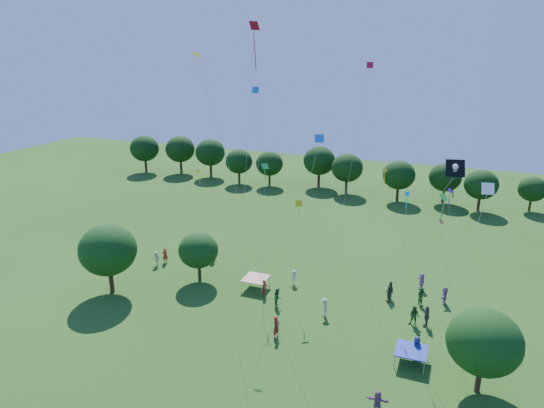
{
  "coord_description": "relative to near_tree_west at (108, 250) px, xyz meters",
  "views": [
    {
      "loc": [
        12.15,
        -16.83,
        21.69
      ],
      "look_at": [
        0.0,
        14.0,
        11.0
      ],
      "focal_mm": 32.0,
      "sensor_mm": 36.0,
      "label": 1
    }
  ],
  "objects": [
    {
      "name": "small_kite_5",
      "position": [
        28.52,
        8.28,
        4.41
      ],
      "size": [
        1.16,
        0.57,
        9.52
      ],
      "color": "#6A1BA3"
    },
    {
      "name": "small_kite_0",
      "position": [
        28.55,
        2.34,
        3.4
      ],
      "size": [
        2.34,
        2.6,
        8.59
      ],
      "color": "red"
    },
    {
      "name": "treeline",
      "position": [
        14.83,
        40.05,
        -0.16
      ],
      "size": [
        88.01,
        8.77,
        6.77
      ],
      "color": "#422B19",
      "rests_on": "ground"
    },
    {
      "name": "small_kite_2",
      "position": [
        22.78,
        7.47,
        5.01
      ],
      "size": [
        1.85,
        2.27,
        11.02
      ],
      "color": "yellow"
    },
    {
      "name": "crowd_person_2",
      "position": [
        15.27,
        3.26,
        -3.39
      ],
      "size": [
        0.67,
        0.94,
        1.72
      ],
      "primitive_type": "imported",
      "rotation": [
        0.0,
        0.0,
        1.85
      ],
      "color": "#25582E",
      "rests_on": "ground"
    },
    {
      "name": "small_kite_4",
      "position": [
        19.03,
        -0.32,
        8.77
      ],
      "size": [
        3.98,
        1.72,
        14.78
      ],
      "color": "blue"
    },
    {
      "name": "crowd_person_16",
      "position": [
        24.27,
        8.22,
        -3.4
      ],
      "size": [
        0.93,
        1.08,
        1.69
      ],
      "primitive_type": "imported",
      "rotation": [
        0.0,
        0.0,
        5.3
      ],
      "color": "#443936",
      "rests_on": "ground"
    },
    {
      "name": "small_kite_11",
      "position": [
        28.16,
        -1.28,
        6.49
      ],
      "size": [
        0.7,
        1.35,
        11.64
      ],
      "color": "green"
    },
    {
      "name": "crowd_person_6",
      "position": [
        31.57,
        1.57,
        -3.34
      ],
      "size": [
        0.61,
        0.96,
        1.82
      ],
      "primitive_type": "imported",
      "rotation": [
        0.0,
        0.0,
        4.85
      ],
      "color": "navy",
      "rests_on": "ground"
    },
    {
      "name": "crowd_person_10",
      "position": [
        27.71,
        4.62,
        -3.33
      ],
      "size": [
        0.67,
        1.14,
        1.83
      ],
      "primitive_type": "imported",
      "rotation": [
        0.0,
        0.0,
        4.53
      ],
      "color": "#463E38",
      "rests_on": "ground"
    },
    {
      "name": "crowd_person_12",
      "position": [
        5.35,
        9.78,
        -3.35
      ],
      "size": [
        0.81,
        1.01,
        1.81
      ],
      "primitive_type": "imported",
      "rotation": [
        0.0,
        0.0,
        2.01
      ],
      "color": "#1B1C50",
      "rests_on": "ground"
    },
    {
      "name": "near_tree_west",
      "position": [
        0.0,
        0.0,
        0.0
      ],
      "size": [
        5.21,
        5.21,
        6.6
      ],
      "color": "#422B19",
      "rests_on": "ground"
    },
    {
      "name": "tent_red_stripe",
      "position": [
        12.17,
        5.56,
        -3.21
      ],
      "size": [
        2.2,
        2.2,
        1.1
      ],
      "color": "#CC4218",
      "rests_on": "ground"
    },
    {
      "name": "crowd_person_4",
      "position": [
        24.23,
        7.59,
        -3.5
      ],
      "size": [
        0.88,
        0.92,
        1.49
      ],
      "primitive_type": "imported",
      "rotation": [
        0.0,
        0.0,
        5.44
      ],
      "color": "#3F3832",
      "rests_on": "ground"
    },
    {
      "name": "tent_blue",
      "position": [
        27.08,
        -0.83,
        -3.21
      ],
      "size": [
        2.2,
        2.2,
        1.1
      ],
      "color": "#192FA6",
      "rests_on": "ground"
    },
    {
      "name": "small_kite_8",
      "position": [
        21.05,
        5.12,
        10.63
      ],
      "size": [
        3.06,
        1.36,
        19.42
      ],
      "color": "#BA0A2A"
    },
    {
      "name": "small_kite_7",
      "position": [
        25.47,
        3.76,
        4.73
      ],
      "size": [
        0.45,
        1.63,
        10.25
      ],
      "color": "#0DC9D1"
    },
    {
      "name": "crowd_person_13",
      "position": [
        0.92,
        7.41,
        -3.44
      ],
      "size": [
        0.69,
        0.71,
        1.62
      ],
      "primitive_type": "imported",
      "rotation": [
        0.0,
        0.0,
        4.0
      ],
      "color": "maroon",
      "rests_on": "ground"
    },
    {
      "name": "small_kite_9",
      "position": [
        13.3,
        -1.98,
        10.05
      ],
      "size": [
        3.77,
        4.24,
        20.13
      ],
      "color": "#FFAD0D"
    },
    {
      "name": "small_kite_1",
      "position": [
        16.21,
        5.77,
        3.6
      ],
      "size": [
        0.63,
        1.09,
        7.81
      ],
      "color": "yellow"
    },
    {
      "name": "red_high_kite",
      "position": [
        12.61,
        4.23,
        15.33
      ],
      "size": [
        1.61,
        7.33,
        22.43
      ],
      "color": "red"
    },
    {
      "name": "crowd_person_1",
      "position": [
        13.51,
        4.45,
        -3.44
      ],
      "size": [
        0.58,
        0.7,
        1.62
      ],
      "primitive_type": "imported",
      "rotation": [
        0.0,
        0.0,
        1.2
      ],
      "color": "maroon",
      "rests_on": "ground"
    },
    {
      "name": "crowd_person_15",
      "position": [
        0.5,
        6.47,
        -3.49
      ],
      "size": [
        1.02,
        0.5,
        1.53
      ],
      "primitive_type": "imported",
      "rotation": [
        0.0,
        0.0,
        -0.05
      ],
      "color": "#AA9D88",
      "rests_on": "ground"
    },
    {
      "name": "small_kite_10",
      "position": [
        2.46,
        13.37,
        2.42
      ],
      "size": [
        5.85,
        5.18,
        7.2
      ],
      "color": "yellow"
    },
    {
      "name": "crowd_person_11",
      "position": [
        26.73,
        11.12,
        -3.43
      ],
      "size": [
        1.15,
        1.61,
        1.64
      ],
      "primitive_type": "imported",
      "rotation": [
        0.0,
        0.0,
        5.16
      ],
      "color": "#A160A5",
      "rests_on": "ground"
    },
    {
      "name": "near_tree_east",
      "position": [
        31.54,
        -2.33,
        -0.48
      ],
      "size": [
        4.75,
        4.75,
        5.91
      ],
      "color": "#422B19",
      "rests_on": "ground"
    },
    {
      "name": "crowd_person_5",
      "position": [
        28.89,
        9.03,
        -3.43
      ],
      "size": [
        0.58,
        1.54,
        1.64
      ],
      "primitive_type": "imported",
      "rotation": [
        0.0,
        0.0,
        4.69
      ],
      "color": "#9A5997",
      "rests_on": "ground"
    },
    {
      "name": "crowd_person_7",
      "position": [
        16.9,
        -1.33,
        -3.34
      ],
      "size": [
        0.59,
        0.77,
        1.82
      ],
      "primitive_type": "imported",
      "rotation": [
        0.0,
        0.0,
        1.32
      ],
      "color": "maroon",
      "rests_on": "ground"
    },
    {
      "name": "near_tree_north",
      "position": [
        6.42,
        5.06,
        -1.04
      ],
      "size": [
        3.83,
        3.83,
        4.94
      ],
      "color": "#422B19",
      "rests_on": "ground"
    },
    {
      "name": "crowd_person_0",
      "position": [
        27.37,
        -0.03,
        -3.37
      ],
      "size": [
        0.72,
        0.97,
        1.75
      ],
      "primitive_type": "imported",
      "rotation": [
        0.0,
        0.0,
        1.25
      ],
      "color": "navy",
      "rests_on": "ground"
    },
    {
      "name": "small_kite_6",
      "position": [
        30.03,
        -4.58,
        8.0
      ],
      "size": [
        2.24,
        0.63,
        13.47
      ],
      "color": "white"
    },
    {
      "name": "crowd_person_14",
      "position": [
        26.98,
        8.13,
        -3.42
      ],
      "size": [
        0.89,
        0.9,
        1.67
      ],
      "primitive_type": "imported",
      "rotation": [
        0.0,
        0.0,
        2.32
      ],
      "color": "#2B5C27",
      "rests_on": "ground"
    },
    {
      "name": "crowd_person_8",
      "position": [
        26.77,
        4.36,
        -3.36
      ],
      "size": [
        0.94,
        0.61,
        1.78
      ],
      "primitive_type": "imported",
      "rotation": [
        0.0,
        0.0,
        -0.16
      ],
      "color": "#2C5625",
      "rests_on": "ground"
    },
    {
      "name": "small_kite_12",
      "position": [
        12.15,
        6.31,
        10.24
      ],
      "size": [
        2.17,
        3.16,
        17.22
      ],
      "color": "#1271B5"
    },
    {
      "name": "small_kite_3",
      "position": [
        12.81,
        6.29,
        5.75
      ],
      "size": [
        1.09,
        3.37,
        10.57
      ],
      "color": "#1A8F36"
    },
    {
      "name": "crowd_person_3",
      "position": [
        15.27,
        7.68,
        -3.51
      ],
      "size": [
        0.99,
        0.48,
        1.48
      ],
      "primitive_type": "imported",
      "rotation": [
        0.0,
        0.0,
        3.19
      ],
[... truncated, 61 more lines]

